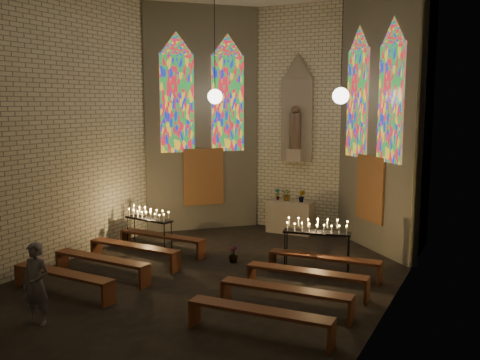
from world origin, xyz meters
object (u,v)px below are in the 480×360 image
Objects in this scene: aisle_flower_pot at (233,254)px; votive_stand_right at (317,229)px; altar at (290,217)px; votive_stand_left at (149,216)px; visitor at (36,284)px.

aisle_flower_pot is 0.25× the size of votive_stand_right.
votive_stand_left reaches higher than altar.
visitor is at bearing -100.41° from altar.
votive_stand_left is 4.73m from votive_stand_right.
altar reaches higher than aisle_flower_pot.
votive_stand_right is (1.95, -3.24, 0.52)m from altar.
visitor is (1.18, -5.03, -0.17)m from votive_stand_left.
altar is 0.85× the size of votive_stand_right.
votive_stand_left is at bearing 179.43° from aisle_flower_pot.
votive_stand_right is 1.09× the size of visitor.
altar is at bearing 87.82° from aisle_flower_pot.
votive_stand_right is at bearing 11.68° from votive_stand_left.
aisle_flower_pot is at bearing 7.06° from votive_stand_left.
visitor reaches higher than votive_stand_left.
altar is at bearing 59.89° from votive_stand_left.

